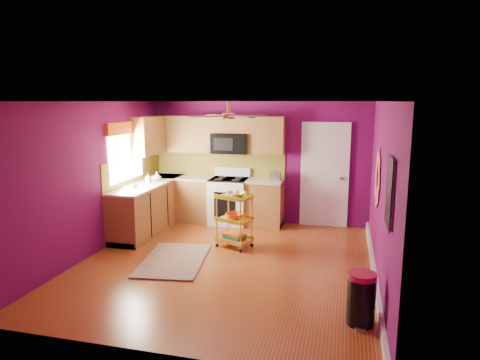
# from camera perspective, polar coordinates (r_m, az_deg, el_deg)

# --- Properties ---
(ground) EXTENTS (5.00, 5.00, 0.00)m
(ground) POSITION_cam_1_polar(r_m,az_deg,el_deg) (6.83, -1.87, -11.04)
(ground) COLOR maroon
(ground) RESTS_ON ground
(room_envelope) EXTENTS (4.54, 5.04, 2.52)m
(room_envelope) POSITION_cam_1_polar(r_m,az_deg,el_deg) (6.40, -1.73, 2.66)
(room_envelope) COLOR #610B4C
(room_envelope) RESTS_ON ground
(lower_cabinets) EXTENTS (2.81, 2.31, 0.94)m
(lower_cabinets) POSITION_cam_1_polar(r_m,az_deg,el_deg) (8.75, -7.12, -3.27)
(lower_cabinets) COLOR brown
(lower_cabinets) RESTS_ON ground
(electric_range) EXTENTS (0.76, 0.66, 1.13)m
(electric_range) POSITION_cam_1_polar(r_m,az_deg,el_deg) (8.82, -1.45, -2.75)
(electric_range) COLOR white
(electric_range) RESTS_ON ground
(upper_cabinetry) EXTENTS (2.80, 2.30, 1.26)m
(upper_cabinetry) POSITION_cam_1_polar(r_m,az_deg,el_deg) (8.83, -5.85, 5.86)
(upper_cabinetry) COLOR brown
(upper_cabinetry) RESTS_ON ground
(left_window) EXTENTS (0.08, 1.35, 1.08)m
(left_window) POSITION_cam_1_polar(r_m,az_deg,el_deg) (8.22, -14.97, 4.78)
(left_window) COLOR white
(left_window) RESTS_ON ground
(panel_door) EXTENTS (0.95, 0.11, 2.15)m
(panel_door) POSITION_cam_1_polar(r_m,az_deg,el_deg) (8.71, 11.21, 0.51)
(panel_door) COLOR white
(panel_door) RESTS_ON ground
(right_wall_art) EXTENTS (0.04, 2.74, 1.04)m
(right_wall_art) POSITION_cam_1_polar(r_m,az_deg,el_deg) (5.88, 18.44, -0.45)
(right_wall_art) COLOR black
(right_wall_art) RESTS_ON ground
(ceiling_fan) EXTENTS (1.01, 1.01, 0.26)m
(ceiling_fan) POSITION_cam_1_polar(r_m,az_deg,el_deg) (6.55, -1.51, 8.61)
(ceiling_fan) COLOR #BF8C3F
(ceiling_fan) RESTS_ON ground
(shag_rug) EXTENTS (1.15, 1.65, 0.02)m
(shag_rug) POSITION_cam_1_polar(r_m,az_deg,el_deg) (7.00, -8.78, -10.49)
(shag_rug) COLOR black
(shag_rug) RESTS_ON ground
(rolling_cart) EXTENTS (0.67, 0.58, 1.01)m
(rolling_cart) POSITION_cam_1_polar(r_m,az_deg,el_deg) (7.39, -0.72, -5.08)
(rolling_cart) COLOR gold
(rolling_cart) RESTS_ON ground
(trash_can) EXTENTS (0.38, 0.39, 0.61)m
(trash_can) POSITION_cam_1_polar(r_m,az_deg,el_deg) (5.20, 15.85, -14.98)
(trash_can) COLOR black
(trash_can) RESTS_ON ground
(teal_kettle) EXTENTS (0.18, 0.18, 0.21)m
(teal_kettle) POSITION_cam_1_polar(r_m,az_deg,el_deg) (8.62, 4.65, 0.57)
(teal_kettle) COLOR teal
(teal_kettle) RESTS_ON lower_cabinets
(toaster) EXTENTS (0.22, 0.15, 0.18)m
(toaster) POSITION_cam_1_polar(r_m,az_deg,el_deg) (8.53, 4.72, 0.51)
(toaster) COLOR beige
(toaster) RESTS_ON lower_cabinets
(soap_bottle_a) EXTENTS (0.09, 0.09, 0.20)m
(soap_bottle_a) POSITION_cam_1_polar(r_m,az_deg,el_deg) (8.43, -12.15, 0.24)
(soap_bottle_a) COLOR #EA3F72
(soap_bottle_a) RESTS_ON lower_cabinets
(soap_bottle_b) EXTENTS (0.14, 0.14, 0.18)m
(soap_bottle_b) POSITION_cam_1_polar(r_m,az_deg,el_deg) (8.66, -11.01, 0.51)
(soap_bottle_b) COLOR white
(soap_bottle_b) RESTS_ON lower_cabinets
(counter_dish) EXTENTS (0.26, 0.26, 0.06)m
(counter_dish) POSITION_cam_1_polar(r_m,az_deg,el_deg) (8.76, -11.34, 0.21)
(counter_dish) COLOR white
(counter_dish) RESTS_ON lower_cabinets
(counter_cup) EXTENTS (0.11, 0.11, 0.09)m
(counter_cup) POSITION_cam_1_polar(r_m,az_deg,el_deg) (8.01, -13.95, -0.77)
(counter_cup) COLOR white
(counter_cup) RESTS_ON lower_cabinets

